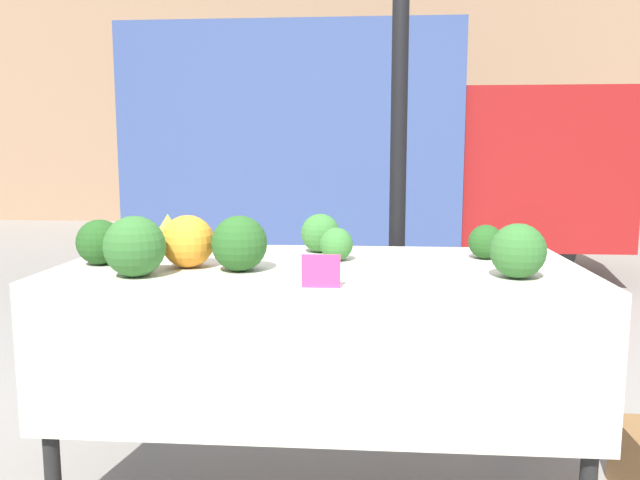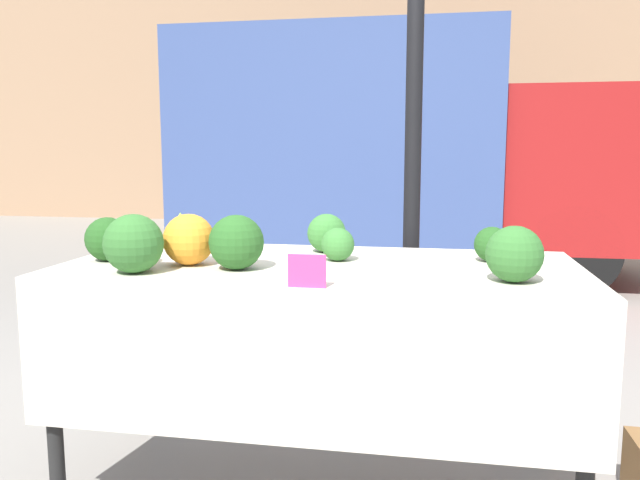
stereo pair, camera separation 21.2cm
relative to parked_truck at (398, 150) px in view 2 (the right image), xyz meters
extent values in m
cube|color=#9E7A5B|center=(-0.03, 4.54, 1.58)|extent=(16.00, 0.60, 5.56)
cylinder|color=black|center=(0.25, -3.45, 0.13)|extent=(0.07, 0.07, 2.65)
cube|color=#384C84|center=(-0.54, 0.00, 0.10)|extent=(2.89, 1.96, 1.91)
cube|color=maroon|center=(1.62, 0.00, -0.17)|extent=(1.45, 1.80, 1.38)
cylinder|color=black|center=(1.48, -0.79, -0.82)|extent=(0.76, 0.22, 0.76)
cylinder|color=black|center=(1.48, 0.79, -0.82)|extent=(0.76, 0.22, 0.76)
cylinder|color=black|center=(-1.34, -0.79, -0.82)|extent=(0.76, 0.22, 0.76)
cylinder|color=black|center=(-1.34, 0.79, -0.82)|extent=(0.76, 0.22, 0.76)
cube|color=beige|center=(-0.03, -4.05, -0.41)|extent=(1.74, 0.80, 0.03)
cube|color=beige|center=(-0.03, -4.44, -0.65)|extent=(1.74, 0.01, 0.44)
cylinder|color=black|center=(-0.84, -4.39, -0.81)|extent=(0.05, 0.05, 0.77)
cylinder|color=black|center=(0.78, -4.39, -0.81)|extent=(0.05, 0.05, 0.77)
cylinder|color=black|center=(-0.84, -3.71, -0.81)|extent=(0.05, 0.05, 0.77)
cylinder|color=black|center=(0.78, -3.71, -0.81)|extent=(0.05, 0.05, 0.77)
sphere|color=orange|center=(-0.46, -4.16, -0.31)|extent=(0.17, 0.17, 0.17)
cone|color=#93B238|center=(-0.66, -3.76, -0.33)|extent=(0.17, 0.17, 0.14)
sphere|color=#336B2D|center=(-0.65, -4.19, -0.33)|extent=(0.12, 0.12, 0.12)
sphere|color=#387533|center=(0.02, -3.99, -0.34)|extent=(0.12, 0.12, 0.12)
sphere|color=#387533|center=(-0.05, -3.81, -0.32)|extent=(0.15, 0.15, 0.15)
sphere|color=#23511E|center=(-0.77, -4.13, -0.32)|extent=(0.15, 0.15, 0.15)
sphere|color=#23511E|center=(0.55, -3.92, -0.34)|extent=(0.12, 0.12, 0.12)
sphere|color=#336B2D|center=(0.58, -4.26, -0.31)|extent=(0.17, 0.17, 0.17)
sphere|color=#285B23|center=(-0.28, -4.21, -0.31)|extent=(0.18, 0.18, 0.18)
sphere|color=#336B2D|center=(-0.58, -4.32, -0.30)|extent=(0.19, 0.19, 0.19)
cube|color=#E53D84|center=(0.00, -4.44, -0.35)|extent=(0.11, 0.01, 0.09)
camera|label=1|loc=(0.13, -6.14, -0.02)|focal=35.00mm
camera|label=2|loc=(0.34, -6.11, -0.02)|focal=35.00mm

